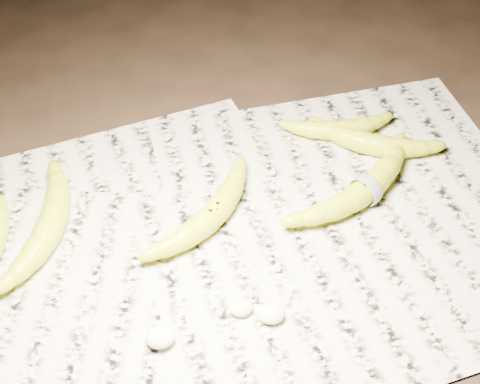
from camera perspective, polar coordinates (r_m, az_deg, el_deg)
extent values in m
plane|color=black|center=(0.99, 0.37, -3.56)|extent=(3.00, 3.00, 0.00)
cube|color=beige|center=(0.98, -0.99, -3.94)|extent=(0.90, 0.70, 0.01)
torus|color=white|center=(1.03, 10.71, 0.30)|extent=(0.03, 0.05, 0.05)
ellipsoid|color=#FFEEC5|center=(0.87, -6.81, -12.07)|extent=(0.04, 0.03, 0.02)
ellipsoid|color=#FFEEC5|center=(0.88, 2.74, -10.21)|extent=(0.04, 0.03, 0.02)
ellipsoid|color=#FFEEC5|center=(0.89, 0.10, -9.70)|extent=(0.03, 0.03, 0.02)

